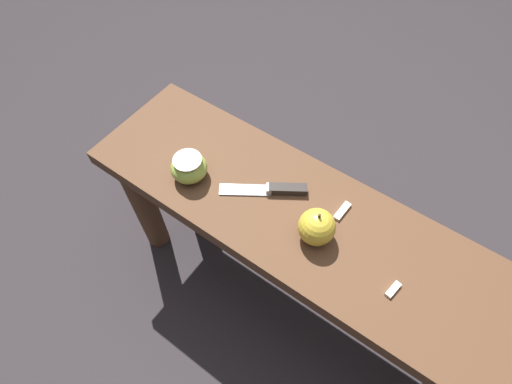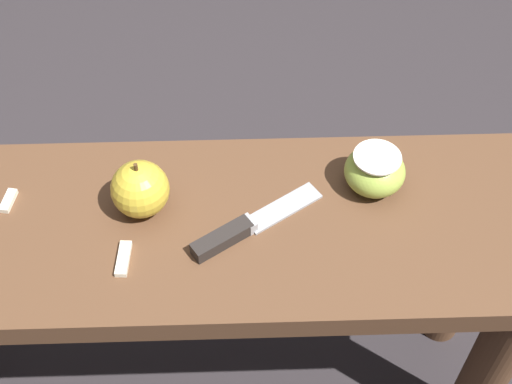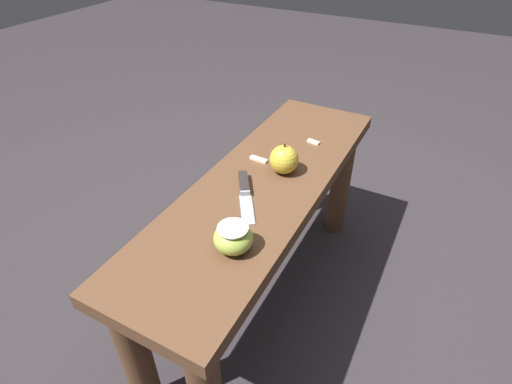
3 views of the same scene
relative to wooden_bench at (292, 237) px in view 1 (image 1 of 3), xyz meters
The scene contains 7 objects.
ground_plane 0.37m from the wooden_bench, ahead, with size 8.00×8.00×0.00m, color #2D282B.
wooden_bench is the anchor object (origin of this frame).
knife 0.15m from the wooden_bench, 15.72° to the right, with size 0.19×0.14×0.02m.
apple_whole 0.18m from the wooden_bench, 155.26° to the left, with size 0.08×0.08×0.09m.
apple_cut 0.32m from the wooden_bench, 12.91° to the left, with size 0.09×0.09×0.06m.
apple_slice_near_knife 0.29m from the wooden_bench, behind, with size 0.02×0.04×0.01m.
apple_slice_center 0.17m from the wooden_bench, 144.75° to the right, with size 0.02×0.05×0.01m.
Camera 1 is at (-0.20, 0.44, 1.29)m, focal length 28.00 mm.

